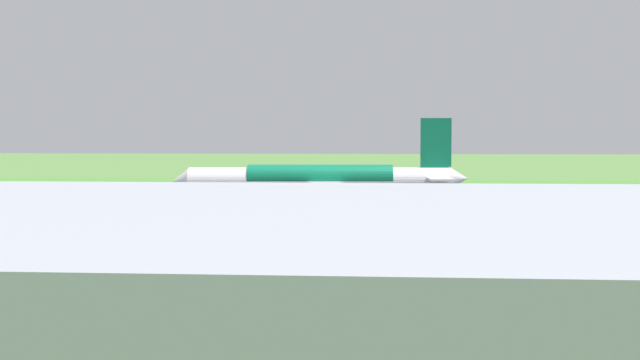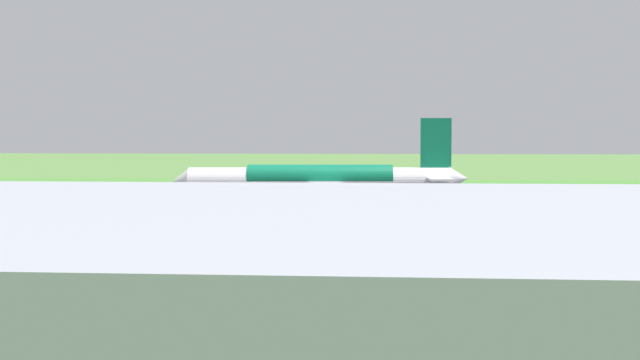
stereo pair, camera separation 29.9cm
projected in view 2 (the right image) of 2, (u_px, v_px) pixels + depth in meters
ground_plane at (295, 204)px, 160.00m from camera, size 800.00×800.00×0.00m
runway_asphalt at (295, 204)px, 160.00m from camera, size 600.00×37.62×0.06m
apron_concrete at (232, 249)px, 98.07m from camera, size 440.00×110.00×0.05m
grass_verge_foreground at (317, 188)px, 206.86m from camera, size 600.00×80.00×0.04m
airliner_main at (322, 181)px, 159.37m from camera, size 54.15×44.32×15.88m
service_truck_baggage at (596, 213)px, 126.63m from camera, size 5.98×2.75×2.65m
no_stopping_sign at (399, 182)px, 202.79m from camera, size 0.60×0.10×2.86m
traffic_cone_orange at (370, 187)px, 209.01m from camera, size 0.40×0.40×0.55m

